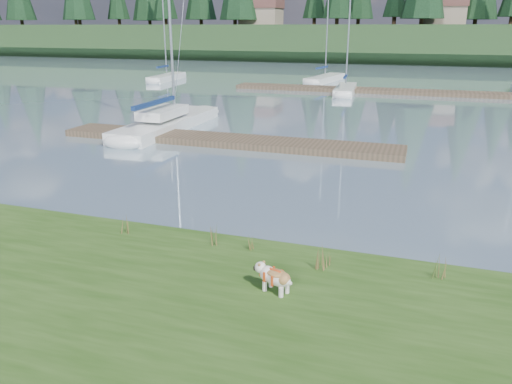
% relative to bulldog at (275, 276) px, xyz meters
% --- Properties ---
extents(ground, '(200.00, 200.00, 0.00)m').
position_rel_bulldog_xyz_m(ground, '(-2.14, 33.73, -0.66)').
color(ground, '#7D96A7').
rests_on(ground, ground).
extents(bank, '(60.00, 9.00, 0.35)m').
position_rel_bulldog_xyz_m(bank, '(-2.14, -2.27, -0.49)').
color(bank, '#30501B').
rests_on(bank, ground).
extents(ridge, '(200.00, 20.00, 5.00)m').
position_rel_bulldog_xyz_m(ridge, '(-2.14, 76.73, 1.84)').
color(ridge, '#1E3519').
rests_on(ridge, ground).
extents(bulldog, '(0.85, 0.53, 0.50)m').
position_rel_bulldog_xyz_m(bulldog, '(0.00, 0.00, 0.00)').
color(bulldog, silver).
rests_on(bulldog, bank).
extents(sailboat_main, '(2.04, 9.92, 14.14)m').
position_rel_bulldog_xyz_m(sailboat_main, '(-10.20, 15.62, -0.24)').
color(sailboat_main, white).
rests_on(sailboat_main, ground).
extents(dock_near, '(16.00, 2.00, 0.30)m').
position_rel_bulldog_xyz_m(dock_near, '(-6.14, 12.73, -0.51)').
color(dock_near, '#4C3D2C').
rests_on(dock_near, ground).
extents(dock_far, '(26.00, 2.20, 0.30)m').
position_rel_bulldog_xyz_m(dock_far, '(-0.14, 33.73, -0.51)').
color(dock_far, '#4C3D2C').
rests_on(dock_far, ground).
extents(sailboat_bg_0, '(2.04, 7.43, 10.71)m').
position_rel_bulldog_xyz_m(sailboat_bg_0, '(-22.03, 37.41, -0.34)').
color(sailboat_bg_0, white).
rests_on(sailboat_bg_0, ground).
extents(sailboat_bg_1, '(2.90, 8.28, 12.11)m').
position_rel_bulldog_xyz_m(sailboat_bg_1, '(-6.84, 41.31, -0.34)').
color(sailboat_bg_1, white).
rests_on(sailboat_bg_1, ground).
extents(sailboat_bg_2, '(1.98, 7.25, 10.84)m').
position_rel_bulldog_xyz_m(sailboat_bg_2, '(-3.76, 33.02, -0.33)').
color(sailboat_bg_2, white).
rests_on(sailboat_bg_2, ground).
extents(weed_0, '(0.17, 0.14, 0.52)m').
position_rel_bulldog_xyz_m(weed_0, '(-1.92, 1.57, -0.09)').
color(weed_0, '#475B23').
rests_on(weed_0, bank).
extents(weed_1, '(0.17, 0.14, 0.44)m').
position_rel_bulldog_xyz_m(weed_1, '(-1.02, 1.62, -0.13)').
color(weed_1, '#475B23').
rests_on(weed_1, bank).
extents(weed_2, '(0.17, 0.14, 0.65)m').
position_rel_bulldog_xyz_m(weed_2, '(0.61, 1.18, -0.04)').
color(weed_2, '#475B23').
rests_on(weed_2, bank).
extents(weed_3, '(0.17, 0.14, 0.62)m').
position_rel_bulldog_xyz_m(weed_3, '(-4.22, 1.50, -0.05)').
color(weed_3, '#475B23').
rests_on(weed_3, bank).
extents(weed_4, '(0.17, 0.14, 0.42)m').
position_rel_bulldog_xyz_m(weed_4, '(0.70, 1.36, -0.14)').
color(weed_4, '#475B23').
rests_on(weed_4, bank).
extents(weed_5, '(0.17, 0.14, 0.62)m').
position_rel_bulldog_xyz_m(weed_5, '(2.96, 1.52, -0.05)').
color(weed_5, '#475B23').
rests_on(weed_5, bank).
extents(mud_lip, '(60.00, 0.50, 0.14)m').
position_rel_bulldog_xyz_m(mud_lip, '(-2.14, 2.13, -0.59)').
color(mud_lip, '#33281C').
rests_on(mud_lip, ground).
extents(house_0, '(6.30, 5.30, 4.65)m').
position_rel_bulldog_xyz_m(house_0, '(-24.14, 73.73, 6.65)').
color(house_0, gray).
rests_on(house_0, ridge).
extents(house_1, '(6.30, 5.30, 4.65)m').
position_rel_bulldog_xyz_m(house_1, '(3.86, 74.73, 6.65)').
color(house_1, gray).
rests_on(house_1, ridge).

